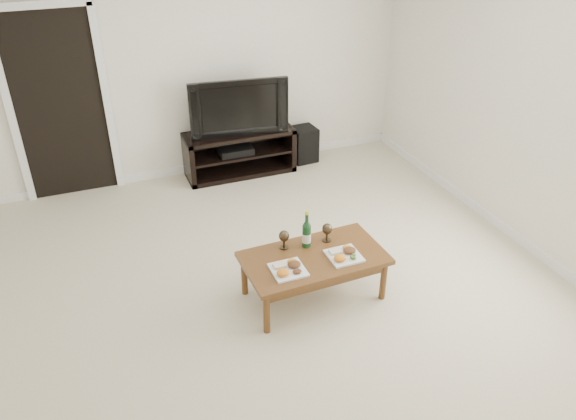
# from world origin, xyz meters

# --- Properties ---
(floor) EXTENTS (5.50, 5.50, 0.00)m
(floor) POSITION_xyz_m (0.00, 0.00, 0.00)
(floor) COLOR beige
(floor) RESTS_ON ground
(back_wall) EXTENTS (5.00, 0.04, 2.60)m
(back_wall) POSITION_xyz_m (0.00, 2.77, 1.30)
(back_wall) COLOR silver
(back_wall) RESTS_ON ground
(doorway) EXTENTS (0.90, 0.02, 2.05)m
(doorway) POSITION_xyz_m (-1.55, 2.73, 1.02)
(doorway) COLOR black
(doorway) RESTS_ON ground
(media_console) EXTENTS (1.32, 0.45, 0.55)m
(media_console) POSITION_xyz_m (0.37, 2.50, 0.28)
(media_console) COLOR black
(media_console) RESTS_ON ground
(television) EXTENTS (1.16, 0.28, 0.66)m
(television) POSITION_xyz_m (0.37, 2.50, 0.88)
(television) COLOR black
(television) RESTS_ON media_console
(av_receiver) EXTENTS (0.40, 0.30, 0.08)m
(av_receiver) POSITION_xyz_m (0.31, 2.48, 0.33)
(av_receiver) COLOR black
(av_receiver) RESTS_ON media_console
(subwoofer) EXTENTS (0.32, 0.32, 0.45)m
(subwoofer) POSITION_xyz_m (1.24, 2.55, 0.22)
(subwoofer) COLOR black
(subwoofer) RESTS_ON ground
(coffee_table) EXTENTS (1.21, 0.69, 0.42)m
(coffee_table) POSITION_xyz_m (0.25, -0.02, 0.21)
(coffee_table) COLOR brown
(coffee_table) RESTS_ON ground
(plate_left) EXTENTS (0.27, 0.27, 0.07)m
(plate_left) POSITION_xyz_m (-0.03, -0.14, 0.45)
(plate_left) COLOR white
(plate_left) RESTS_ON coffee_table
(plate_right) EXTENTS (0.27, 0.27, 0.07)m
(plate_right) POSITION_xyz_m (0.48, -0.12, 0.45)
(plate_right) COLOR white
(plate_right) RESTS_ON coffee_table
(wine_bottle) EXTENTS (0.07, 0.07, 0.35)m
(wine_bottle) POSITION_xyz_m (0.24, 0.14, 0.59)
(wine_bottle) COLOR #103B19
(wine_bottle) RESTS_ON coffee_table
(goblet_left) EXTENTS (0.09, 0.09, 0.17)m
(goblet_left) POSITION_xyz_m (0.06, 0.19, 0.51)
(goblet_left) COLOR #392E1F
(goblet_left) RESTS_ON coffee_table
(goblet_right) EXTENTS (0.09, 0.09, 0.17)m
(goblet_right) POSITION_xyz_m (0.45, 0.15, 0.51)
(goblet_right) COLOR #392E1F
(goblet_right) RESTS_ON coffee_table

